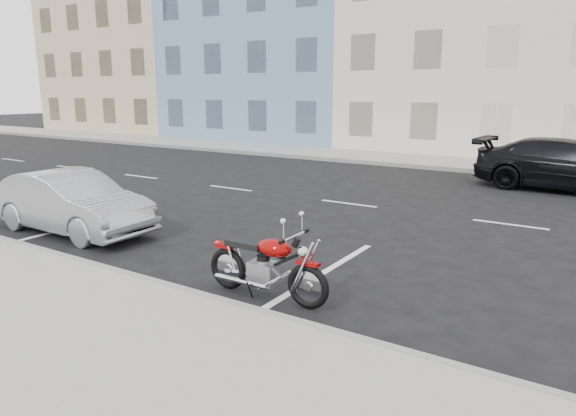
{
  "coord_description": "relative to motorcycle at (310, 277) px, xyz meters",
  "views": [
    {
      "loc": [
        3.83,
        -12.0,
        2.94
      ],
      "look_at": [
        -1.19,
        -4.22,
        0.8
      ],
      "focal_mm": 32.0,
      "sensor_mm": 36.0,
      "label": 1
    }
  ],
  "objects": [
    {
      "name": "curb_far",
      "position": [
        -5.53,
        13.33,
        -0.38
      ],
      "size": [
        80.0,
        0.12,
        0.16
      ],
      "primitive_type": "cube",
      "color": "gray",
      "rests_on": "ground"
    },
    {
      "name": "curb_near",
      "position": [
        -5.53,
        -0.67,
        -0.38
      ],
      "size": [
        80.0,
        0.12,
        0.16
      ],
      "primitive_type": "cube",
      "color": "gray",
      "rests_on": "ground"
    },
    {
      "name": "sidewalk_far",
      "position": [
        -5.53,
        15.03,
        -0.39
      ],
      "size": [
        80.0,
        3.4,
        0.15
      ],
      "primitive_type": "cube",
      "color": "gray",
      "rests_on": "ground"
    },
    {
      "name": "bldg_blue",
      "position": [
        -14.53,
        22.63,
        6.04
      ],
      "size": [
        12.0,
        12.0,
        13.0
      ],
      "primitive_type": "cube",
      "color": "#6783AA",
      "rests_on": "ground"
    },
    {
      "name": "bldg_far_west",
      "position": [
        -26.53,
        22.63,
        5.54
      ],
      "size": [
        12.0,
        12.0,
        12.0
      ],
      "primitive_type": "cube",
      "color": "tan",
      "rests_on": "ground"
    },
    {
      "name": "sedan_silver",
      "position": [
        -6.18,
        0.67,
        0.18
      ],
      "size": [
        3.9,
        1.37,
        1.28
      ],
      "primitive_type": "imported",
      "rotation": [
        0.0,
        0.0,
        1.57
      ],
      "color": "#939599",
      "rests_on": "ground"
    },
    {
      "name": "car_far",
      "position": [
        2.13,
        11.48,
        0.3
      ],
      "size": [
        5.39,
        2.45,
        1.53
      ],
      "primitive_type": "imported",
      "rotation": [
        0.0,
        0.0,
        1.51
      ],
      "color": "black",
      "rests_on": "ground"
    },
    {
      "name": "motorcycle",
      "position": [
        0.0,
        0.0,
        0.0
      ],
      "size": [
        2.03,
        0.67,
        1.02
      ],
      "rotation": [
        0.0,
        0.0,
        0.01
      ],
      "color": "black",
      "rests_on": "ground"
    },
    {
      "name": "bldg_cream",
      "position": [
        -2.53,
        22.63,
        5.29
      ],
      "size": [
        12.0,
        12.0,
        11.5
      ],
      "primitive_type": "cube",
      "color": "beige",
      "rests_on": "ground"
    },
    {
      "name": "ground",
      "position": [
        -0.53,
        6.33,
        -0.46
      ],
      "size": [
        120.0,
        120.0,
        0.0
      ],
      "primitive_type": "plane",
      "color": "black",
      "rests_on": "ground"
    }
  ]
}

